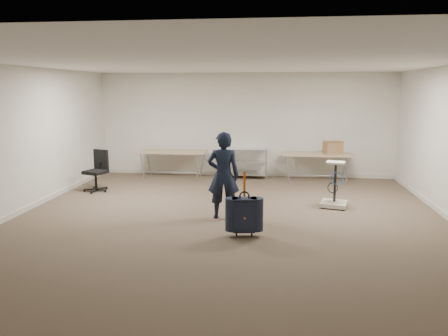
# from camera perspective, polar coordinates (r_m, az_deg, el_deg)

# --- Properties ---
(ground) EXTENTS (9.00, 9.00, 0.00)m
(ground) POSITION_cam_1_polar(r_m,az_deg,el_deg) (7.77, 0.30, -7.42)
(ground) COLOR #493A2C
(ground) RESTS_ON ground
(room_shell) EXTENTS (8.00, 9.00, 9.00)m
(room_shell) POSITION_cam_1_polar(r_m,az_deg,el_deg) (9.07, 1.30, -4.49)
(room_shell) COLOR silver
(room_shell) RESTS_ON ground
(folding_table_left) EXTENTS (1.80, 0.75, 0.73)m
(folding_table_left) POSITION_cam_1_polar(r_m,az_deg,el_deg) (11.75, -6.73, 1.96)
(folding_table_left) COLOR #A08762
(folding_table_left) RESTS_ON ground
(folding_table_right) EXTENTS (1.80, 0.75, 0.73)m
(folding_table_right) POSITION_cam_1_polar(r_m,az_deg,el_deg) (11.48, 12.06, 1.61)
(folding_table_right) COLOR #A08762
(folding_table_right) RESTS_ON ground
(wire_shelf) EXTENTS (1.22, 0.47, 0.80)m
(wire_shelf) POSITION_cam_1_polar(r_m,az_deg,el_deg) (11.74, 2.64, 0.84)
(wire_shelf) COLOR silver
(wire_shelf) RESTS_ON ground
(person) EXTENTS (0.62, 0.44, 1.61)m
(person) POSITION_cam_1_polar(r_m,az_deg,el_deg) (7.98, -0.09, -0.97)
(person) COLOR black
(person) RESTS_ON ground
(suitcase) EXTENTS (0.42, 0.28, 1.08)m
(suitcase) POSITION_cam_1_polar(r_m,az_deg,el_deg) (7.08, 2.66, -6.11)
(suitcase) COLOR black
(suitcase) RESTS_ON ground
(office_chair) EXTENTS (0.58, 0.59, 0.96)m
(office_chair) POSITION_cam_1_polar(r_m,az_deg,el_deg) (10.66, -16.25, -1.34)
(office_chair) COLOR black
(office_chair) RESTS_ON ground
(equipment_cart) EXTENTS (0.62, 0.62, 0.93)m
(equipment_cart) POSITION_cam_1_polar(r_m,az_deg,el_deg) (9.14, 14.20, -3.45)
(equipment_cart) COLOR silver
(equipment_cart) RESTS_ON ground
(cardboard_box) EXTENTS (0.51, 0.44, 0.32)m
(cardboard_box) POSITION_cam_1_polar(r_m,az_deg,el_deg) (11.49, 14.03, 2.61)
(cardboard_box) COLOR #8C5B41
(cardboard_box) RESTS_ON folding_table_right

